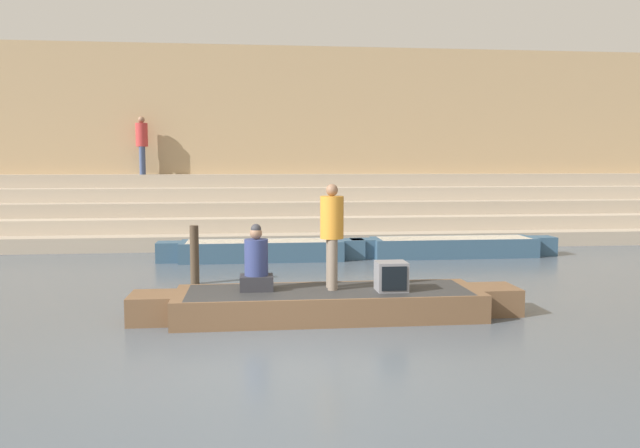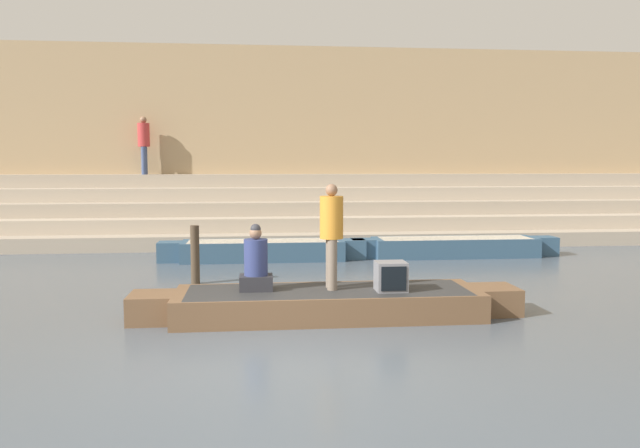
# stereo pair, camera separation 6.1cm
# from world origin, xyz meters

# --- Properties ---
(ground_plane) EXTENTS (120.00, 120.00, 0.00)m
(ground_plane) POSITION_xyz_m (0.00, 0.00, 0.00)
(ground_plane) COLOR #4C5660
(ghat_steps) EXTENTS (36.00, 3.60, 2.00)m
(ghat_steps) POSITION_xyz_m (0.00, 11.61, 0.73)
(ghat_steps) COLOR tan
(ghat_steps) RESTS_ON ground
(back_wall) EXTENTS (34.20, 1.28, 6.09)m
(back_wall) POSITION_xyz_m (0.00, 13.53, 3.02)
(back_wall) COLOR tan
(back_wall) RESTS_ON ground
(rowboat_main) EXTENTS (5.96, 1.49, 0.42)m
(rowboat_main) POSITION_xyz_m (0.87, 1.96, 0.23)
(rowboat_main) COLOR brown
(rowboat_main) RESTS_ON ground
(person_standing) EXTENTS (0.36, 0.36, 1.62)m
(person_standing) POSITION_xyz_m (0.93, 2.06, 1.35)
(person_standing) COLOR #756656
(person_standing) RESTS_ON rowboat_main
(person_rowing) EXTENTS (0.50, 0.40, 1.02)m
(person_rowing) POSITION_xyz_m (-0.23, 2.08, 0.82)
(person_rowing) COLOR #28282D
(person_rowing) RESTS_ON rowboat_main
(tv_set) EXTENTS (0.46, 0.42, 0.45)m
(tv_set) POSITION_xyz_m (1.81, 1.80, 0.64)
(tv_set) COLOR slate
(tv_set) RESTS_ON rowboat_main
(moored_boat_shore) EXTENTS (5.28, 1.02, 0.48)m
(moored_boat_shore) POSITION_xyz_m (4.77, 7.81, 0.25)
(moored_boat_shore) COLOR #33516B
(moored_boat_shore) RESTS_ON ground
(moored_boat_distant) EXTENTS (5.01, 1.02, 0.48)m
(moored_boat_distant) POSITION_xyz_m (-0.06, 7.71, 0.25)
(moored_boat_distant) COLOR #33516B
(moored_boat_distant) RESTS_ON ground
(mooring_post) EXTENTS (0.17, 0.17, 1.15)m
(mooring_post) POSITION_xyz_m (-1.41, 4.84, 0.58)
(mooring_post) COLOR #473828
(mooring_post) RESTS_ON ground
(person_on_steps) EXTENTS (0.37, 0.37, 1.79)m
(person_on_steps) POSITION_xyz_m (-3.67, 12.58, 3.04)
(person_on_steps) COLOR #3D4C75
(person_on_steps) RESTS_ON ghat_steps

